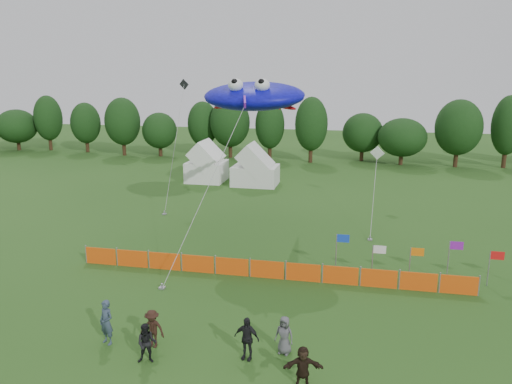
% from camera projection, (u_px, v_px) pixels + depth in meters
% --- Properties ---
extents(ground, '(160.00, 160.00, 0.00)m').
position_uv_depth(ground, '(226.00, 347.00, 20.67)').
color(ground, '#234C16').
rests_on(ground, ground).
extents(treeline, '(104.57, 8.78, 8.36)m').
position_uv_depth(treeline, '(333.00, 129.00, 62.10)').
color(treeline, '#382314').
rests_on(treeline, ground).
extents(tent_left, '(3.84, 3.84, 3.39)m').
position_uv_depth(tent_left, '(207.00, 165.00, 51.59)').
color(tent_left, white).
rests_on(tent_left, ground).
extents(tent_right, '(4.50, 3.60, 3.18)m').
position_uv_depth(tent_right, '(255.00, 169.00, 49.88)').
color(tent_right, white).
rests_on(tent_right, ground).
extents(barrier_fence, '(21.90, 0.06, 1.00)m').
position_uv_depth(barrier_fence, '(267.00, 269.00, 27.47)').
color(barrier_fence, '#E64E0C').
rests_on(barrier_fence, ground).
extents(flag_row, '(10.73, 0.44, 2.28)m').
position_uv_depth(flag_row, '(433.00, 256.00, 26.91)').
color(flag_row, gray).
rests_on(flag_row, ground).
extents(spectator_a, '(0.83, 0.70, 1.93)m').
position_uv_depth(spectator_a, '(106.00, 322.00, 20.74)').
color(spectator_a, '#324053').
rests_on(spectator_a, ground).
extents(spectator_b, '(0.91, 0.78, 1.63)m').
position_uv_depth(spectator_b, '(147.00, 343.00, 19.42)').
color(spectator_b, black).
rests_on(spectator_b, ground).
extents(spectator_c, '(1.11, 0.70, 1.64)m').
position_uv_depth(spectator_c, '(152.00, 329.00, 20.51)').
color(spectator_c, black).
rests_on(spectator_c, ground).
extents(spectator_d, '(1.10, 0.59, 1.78)m').
position_uv_depth(spectator_d, '(247.00, 338.00, 19.64)').
color(spectator_d, black).
rests_on(spectator_d, ground).
extents(spectator_e, '(0.87, 0.67, 1.59)m').
position_uv_depth(spectator_e, '(284.00, 335.00, 20.05)').
color(spectator_e, '#504F54').
rests_on(spectator_e, ground).
extents(spectator_f, '(1.52, 0.76, 1.57)m').
position_uv_depth(spectator_f, '(303.00, 367.00, 17.93)').
color(spectator_f, black).
rests_on(spectator_f, ground).
extents(stingray_kite, '(7.11, 17.20, 10.80)m').
position_uv_depth(stingray_kite, '(256.00, 96.00, 31.72)').
color(stingray_kite, '#100FDB').
rests_on(stingray_kite, ground).
extents(small_kite_white, '(1.22, 9.93, 5.09)m').
position_uv_depth(small_kite_white, '(375.00, 174.00, 39.43)').
color(small_kite_white, white).
rests_on(small_kite_white, ground).
extents(small_kite_dark, '(0.93, 6.19, 10.51)m').
position_uv_depth(small_kite_dark, '(177.00, 131.00, 41.82)').
color(small_kite_dark, black).
rests_on(small_kite_dark, ground).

